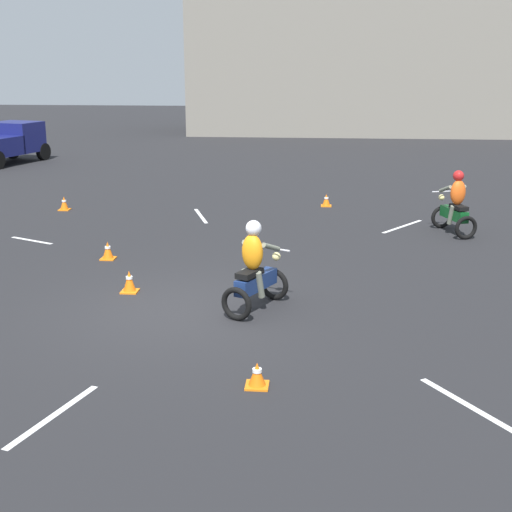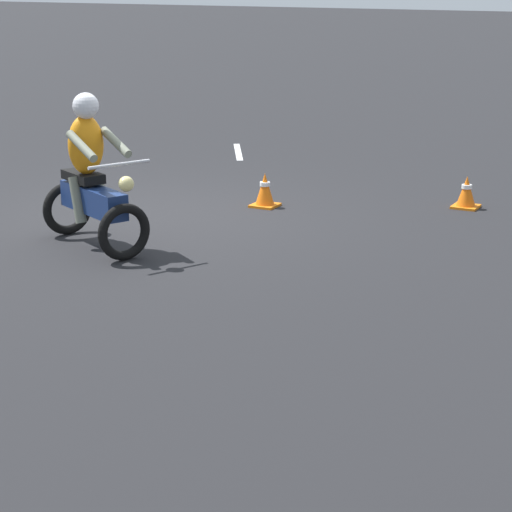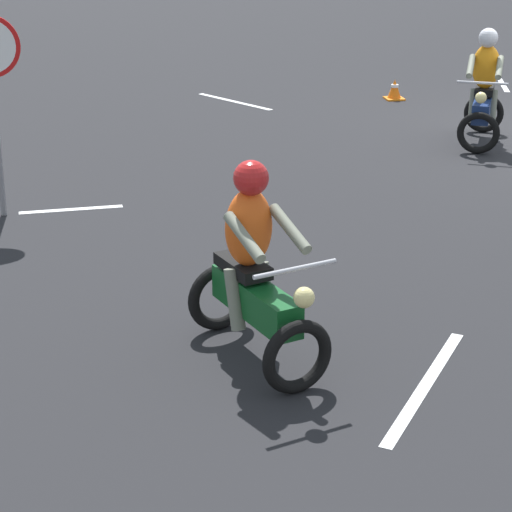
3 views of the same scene
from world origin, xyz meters
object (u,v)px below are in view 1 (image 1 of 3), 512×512
(motorcycle_rider_foreground, at_px, (255,271))
(traffic_cone_mid_left, at_px, (64,204))
(motorcycle_rider_background, at_px, (455,206))
(traffic_cone_far_right, at_px, (129,282))
(pickup_truck, at_px, (4,142))
(traffic_cone_mid_center, at_px, (108,251))
(utility_pole_far, at_px, (247,49))
(traffic_cone_near_right, at_px, (257,375))
(traffic_cone_far_center, at_px, (326,200))

(motorcycle_rider_foreground, distance_m, traffic_cone_mid_left, 10.61)
(motorcycle_rider_background, bearing_deg, traffic_cone_mid_left, 151.40)
(traffic_cone_mid_left, relative_size, traffic_cone_far_right, 0.95)
(motorcycle_rider_background, relative_size, pickup_truck, 0.37)
(motorcycle_rider_background, xyz_separation_m, traffic_cone_mid_center, (-8.20, -3.20, -0.53))
(traffic_cone_mid_left, bearing_deg, utility_pole_far, 82.15)
(traffic_cone_near_right, bearing_deg, pickup_truck, 121.56)
(traffic_cone_mid_center, xyz_separation_m, utility_pole_far, (0.25, 28.11, 4.83))
(motorcycle_rider_foreground, bearing_deg, traffic_cone_far_right, -171.94)
(motorcycle_rider_background, height_order, traffic_cone_far_right, motorcycle_rider_background)
(traffic_cone_mid_center, relative_size, traffic_cone_far_center, 1.07)
(traffic_cone_near_right, distance_m, traffic_cone_far_center, 12.79)
(motorcycle_rider_foreground, xyz_separation_m, traffic_cone_mid_left, (-6.52, 8.35, -0.53))
(traffic_cone_far_right, bearing_deg, traffic_cone_mid_left, 118.02)
(motorcycle_rider_foreground, relative_size, traffic_cone_near_right, 4.70)
(motorcycle_rider_background, relative_size, traffic_cone_near_right, 4.70)
(traffic_cone_mid_center, bearing_deg, motorcycle_rider_background, 21.32)
(traffic_cone_mid_center, relative_size, traffic_cone_far_right, 0.94)
(traffic_cone_mid_left, bearing_deg, traffic_cone_mid_center, -61.07)
(traffic_cone_mid_center, xyz_separation_m, traffic_cone_far_center, (4.93, 6.55, -0.01))
(traffic_cone_mid_left, relative_size, utility_pole_far, 0.04)
(traffic_cone_far_right, xyz_separation_m, utility_pole_far, (-0.86, 30.39, 4.82))
(traffic_cone_far_right, bearing_deg, utility_pole_far, 91.61)
(pickup_truck, bearing_deg, traffic_cone_mid_center, -43.63)
(pickup_truck, relative_size, traffic_cone_mid_center, 11.10)
(traffic_cone_far_right, distance_m, traffic_cone_far_center, 9.63)
(motorcycle_rider_foreground, xyz_separation_m, pickup_truck, (-12.59, 17.91, 0.20))
(traffic_cone_near_right, bearing_deg, traffic_cone_mid_center, 122.41)
(pickup_truck, height_order, traffic_cone_far_center, pickup_truck)
(motorcycle_rider_background, bearing_deg, motorcycle_rider_foreground, -144.16)
(utility_pole_far, bearing_deg, pickup_truck, -124.74)
(traffic_cone_near_right, distance_m, traffic_cone_mid_left, 13.33)
(motorcycle_rider_background, height_order, traffic_cone_mid_left, motorcycle_rider_background)
(pickup_truck, bearing_deg, motorcycle_rider_foreground, -39.73)
(traffic_cone_mid_center, relative_size, utility_pole_far, 0.04)
(traffic_cone_far_center, bearing_deg, traffic_cone_far_right, -113.40)
(traffic_cone_far_right, bearing_deg, pickup_truck, 120.52)
(motorcycle_rider_foreground, bearing_deg, traffic_cone_near_right, -58.17)
(motorcycle_rider_background, distance_m, traffic_cone_far_right, 8.98)
(traffic_cone_mid_center, bearing_deg, motorcycle_rider_foreground, -40.56)
(motorcycle_rider_background, distance_m, traffic_cone_mid_center, 8.82)
(traffic_cone_mid_left, distance_m, traffic_cone_far_center, 7.94)
(motorcycle_rider_foreground, xyz_separation_m, traffic_cone_far_right, (-2.51, 0.81, -0.52))
(motorcycle_rider_foreground, relative_size, traffic_cone_mid_center, 4.10)
(traffic_cone_near_right, relative_size, utility_pole_far, 0.04)
(motorcycle_rider_background, height_order, pickup_truck, pickup_truck)
(pickup_truck, bearing_deg, traffic_cone_far_center, -15.55)
(motorcycle_rider_background, distance_m, traffic_cone_mid_left, 11.30)
(motorcycle_rider_foreground, bearing_deg, traffic_cone_far_center, 108.28)
(motorcycle_rider_background, xyz_separation_m, traffic_cone_far_center, (-3.27, 3.35, -0.54))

